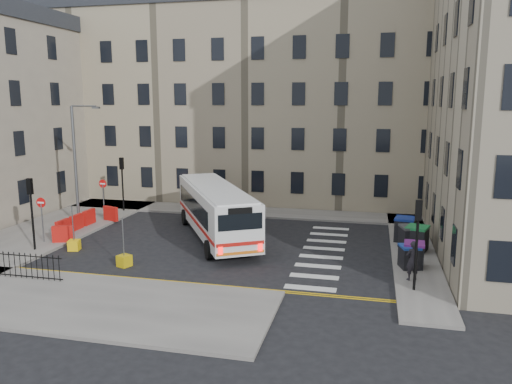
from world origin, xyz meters
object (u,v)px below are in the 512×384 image
at_px(bus, 215,209).
at_px(wheelie_bin_a, 409,257).
at_px(streetlamp, 75,163).
at_px(bollard_yellow, 74,245).
at_px(wheelie_bin_b, 414,254).
at_px(pedestrian, 412,261).
at_px(wheelie_bin_c, 417,238).
at_px(bollard_chevron, 124,261).
at_px(wheelie_bin_e, 405,229).
at_px(wheelie_bin_d, 410,238).

xyz_separation_m(bus, wheelie_bin_a, (11.44, -3.69, -1.11)).
relative_size(streetlamp, bollard_yellow, 13.57).
bearing_deg(streetlamp, wheelie_bin_b, -10.84).
bearing_deg(streetlamp, bus, -4.22).
height_order(streetlamp, wheelie_bin_a, streetlamp).
bearing_deg(pedestrian, streetlamp, -44.86).
xyz_separation_m(wheelie_bin_c, bollard_chevron, (-14.98, -5.86, -0.57)).
height_order(wheelie_bin_e, bollard_yellow, wheelie_bin_e).
bearing_deg(wheelie_bin_a, streetlamp, 152.97).
bearing_deg(wheelie_bin_a, wheelie_bin_b, 32.63).
distance_m(wheelie_bin_c, bollard_chevron, 16.10).
bearing_deg(bollard_chevron, bollard_yellow, 155.10).
relative_size(wheelie_bin_d, bollard_yellow, 2.48).
relative_size(pedestrian, bollard_chevron, 3.17).
xyz_separation_m(streetlamp, bus, (10.13, -0.75, -2.49)).
height_order(pedestrian, bollard_chevron, pedestrian).
height_order(wheelie_bin_e, bollard_chevron, wheelie_bin_e).
distance_m(wheelie_bin_c, pedestrian, 4.97).
distance_m(streetlamp, bollard_yellow, 7.23).
xyz_separation_m(bus, wheelie_bin_d, (11.69, -0.39, -1.00)).
bearing_deg(wheelie_bin_c, wheelie_bin_d, 177.06).
relative_size(wheelie_bin_d, pedestrian, 0.78).
height_order(bus, bollard_yellow, bus).
height_order(streetlamp, pedestrian, streetlamp).
xyz_separation_m(bus, pedestrian, (11.45, -5.45, -0.75)).
height_order(wheelie_bin_a, bollard_chevron, wheelie_bin_a).
bearing_deg(wheelie_bin_d, wheelie_bin_b, -105.57).
bearing_deg(streetlamp, pedestrian, -16.03).
bearing_deg(wheelie_bin_d, wheelie_bin_e, 81.46).
relative_size(wheelie_bin_c, bollard_chevron, 2.62).
bearing_deg(wheelie_bin_b, pedestrian, -92.29).
distance_m(wheelie_bin_a, bollard_yellow, 18.59).
bearing_deg(bollard_yellow, wheelie_bin_b, 3.09).
distance_m(wheelie_bin_c, wheelie_bin_e, 2.05).
height_order(wheelie_bin_c, bollard_chevron, wheelie_bin_c).
xyz_separation_m(wheelie_bin_b, wheelie_bin_c, (0.37, 2.90, 0.08)).
bearing_deg(wheelie_bin_c, bollard_yellow, -150.32).
height_order(streetlamp, wheelie_bin_b, streetlamp).
height_order(wheelie_bin_d, wheelie_bin_e, wheelie_bin_e).
relative_size(wheelie_bin_d, bollard_chevron, 2.48).
relative_size(wheelie_bin_e, bollard_yellow, 2.48).
relative_size(wheelie_bin_a, wheelie_bin_d, 0.85).
distance_m(wheelie_bin_b, wheelie_bin_d, 3.04).
relative_size(wheelie_bin_c, wheelie_bin_e, 1.06).
bearing_deg(bus, wheelie_bin_a, -48.22).
bearing_deg(bus, bollard_chevron, -145.06).
xyz_separation_m(wheelie_bin_d, bollard_chevron, (-14.63, -6.00, -0.54)).
relative_size(wheelie_bin_e, pedestrian, 0.78).
bearing_deg(bollard_yellow, wheelie_bin_d, 12.15).
xyz_separation_m(wheelie_bin_c, bollard_yellow, (-19.17, -3.92, -0.57)).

